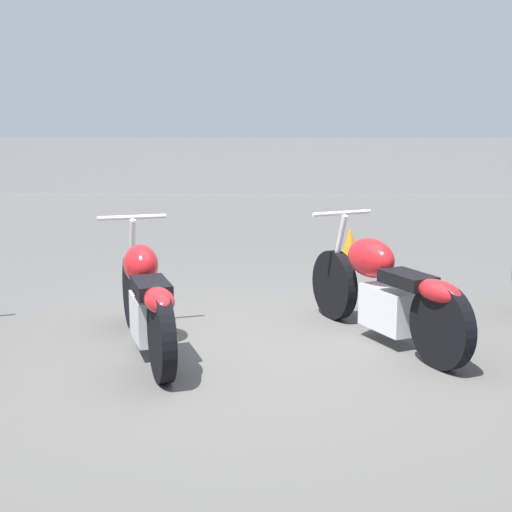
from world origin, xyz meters
name	(u,v)px	position (x,y,z in m)	size (l,w,h in m)	color
ground_plane	(255,350)	(0.00, 0.00, 0.00)	(60.00, 60.00, 0.00)	#514F4C
fence_back	(263,166)	(0.00, 12.38, 0.69)	(40.00, 0.04, 1.37)	gray
motorcycle_slot_2	(146,300)	(-0.83, -0.07, 0.41)	(0.83, 1.94, 0.99)	black
motorcycle_slot_3	(385,290)	(1.04, 0.23, 0.43)	(1.05, 1.93, 0.99)	black
traffic_cone_far	(350,245)	(1.15, 3.61, 0.22)	(0.26, 0.26, 0.43)	orange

